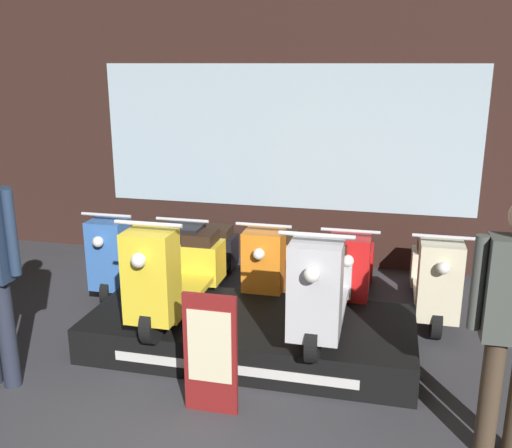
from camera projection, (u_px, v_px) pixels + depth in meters
The scene contains 10 objects.
shop_wall_back at pixel (285, 133), 6.79m from camera, with size 8.16×0.09×3.20m.
display_platform at pixel (250, 333), 4.92m from camera, with size 2.77×1.18×0.31m.
scooter_display_left at pixel (177, 273), 4.85m from camera, with size 0.53×1.62×0.97m.
scooter_display_right at pixel (323, 285), 4.57m from camera, with size 0.53×1.62×0.97m.
scooter_backrow_0 at pixel (133, 253), 6.30m from camera, with size 0.53×1.62×0.97m.
scooter_backrow_1 at pixel (201, 259), 6.13m from camera, with size 0.53×1.62×0.97m.
scooter_backrow_2 at pixel (274, 265), 5.95m from camera, with size 0.53×1.62×0.97m.
scooter_backrow_3 at pixel (352, 271), 5.77m from camera, with size 0.53×1.62×0.97m.
scooter_backrow_4 at pixel (434, 278), 5.59m from camera, with size 0.53×1.62×0.97m.
price_sign_board at pixel (210, 354), 3.97m from camera, with size 0.38×0.04×0.90m.
Camera 1 is at (1.23, -2.77, 2.41)m, focal length 40.00 mm.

